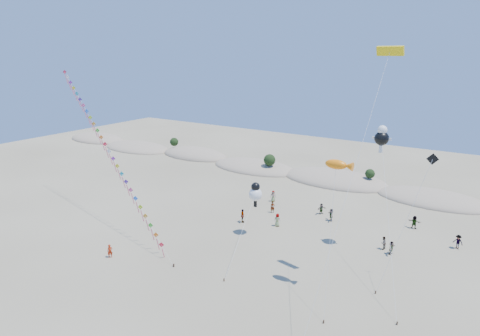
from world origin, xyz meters
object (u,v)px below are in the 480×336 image
parafoil_kite (389,56)px  flyer_foreground (110,251)px  kite_train (106,146)px  fish_kite (339,165)px

parafoil_kite → flyer_foreground: 34.19m
parafoil_kite → kite_train: bearing=-174.3°
fish_kite → flyer_foreground: 26.24m
kite_train → parafoil_kite: size_ratio=1.38×
kite_train → fish_kite: 31.37m
kite_train → parafoil_kite: (33.78, 3.36, 11.37)m
kite_train → fish_kite: size_ratio=2.43×
parafoil_kite → flyer_foreground: size_ratio=14.51×
fish_kite → parafoil_kite: (2.49, 3.56, 9.26)m
kite_train → flyer_foreground: size_ratio=20.03×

